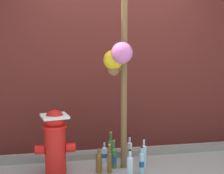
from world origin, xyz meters
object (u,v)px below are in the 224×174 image
bottle_0 (125,149)px  bottle_2 (144,155)px  bottle_8 (109,161)px  bottle_7 (114,158)px  bottle_5 (104,154)px  bottle_6 (111,149)px  bottle_9 (130,149)px  fire_hydrant (55,141)px  bottle_1 (130,165)px  memorial_post (121,37)px  bottle_3 (99,162)px  bottle_4 (142,163)px

bottle_0 → bottle_2: bottle_2 is taller
bottle_8 → bottle_2: bearing=15.2°
bottle_8 → bottle_0: bearing=53.1°
bottle_0 → bottle_2: (0.20, -0.24, -0.00)m
bottle_7 → bottle_8: size_ratio=1.00×
bottle_0 → bottle_5: size_ratio=1.24×
bottle_6 → bottle_9: bottle_6 is taller
fire_hydrant → bottle_7: size_ratio=2.18×
bottle_5 → bottle_9: (0.36, 0.09, 0.02)m
fire_hydrant → bottle_1: (0.86, -0.24, -0.28)m
memorial_post → bottle_9: (0.19, 0.28, -1.51)m
bottle_0 → bottle_3: bottle_0 is taller
bottle_5 → bottle_7: bearing=-64.4°
bottle_7 → bottle_5: bearing=115.6°
bottle_2 → bottle_5: 0.52m
fire_hydrant → bottle_3: (0.52, -0.07, -0.28)m
bottle_0 → bottle_2: size_ratio=0.99×
bottle_9 → bottle_2: bearing=-68.9°
fire_hydrant → bottle_1: bearing=-15.8°
bottle_5 → bottle_9: bearing=13.5°
bottle_1 → bottle_6: bearing=103.7°
bottle_1 → bottle_5: (-0.23, 0.49, -0.02)m
bottle_0 → bottle_5: bottle_0 is taller
bottle_7 → bottle_8: 0.17m
bottle_2 → bottle_3: bottle_2 is taller
bottle_0 → bottle_8: bottle_0 is taller
bottle_3 → bottle_7: 0.24m
bottle_1 → bottle_2: 0.37m
fire_hydrant → bottle_6: (0.73, 0.29, -0.25)m
bottle_0 → bottle_2: 0.31m
bottle_1 → memorial_post: bearing=100.7°
bottle_2 → bottle_3: (-0.60, -0.10, -0.02)m
bottle_6 → bottle_2: bearing=-34.2°
bottle_7 → bottle_8: same height
bottle_6 → bottle_9: size_ratio=1.24×
bottle_3 → bottle_1: bearing=-26.8°
fire_hydrant → bottle_0: (0.92, 0.27, -0.26)m
bottle_0 → bottle_1: size_ratio=1.13×
bottle_2 → bottle_9: size_ratio=1.16×
bottle_4 → memorial_post: bearing=131.0°
bottle_0 → bottle_7: size_ratio=1.03×
fire_hydrant → bottle_6: fire_hydrant is taller
bottle_0 → bottle_3: (-0.40, -0.34, -0.02)m
bottle_1 → bottle_4: (0.16, 0.05, 0.01)m
bottle_1 → bottle_5: 0.54m
bottle_5 → bottle_9: size_ratio=0.93×
bottle_1 → bottle_4: bearing=17.3°
bottle_2 → bottle_3: 0.61m
bottle_3 → bottle_7: size_ratio=0.91×
bottle_1 → bottle_8: 0.27m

